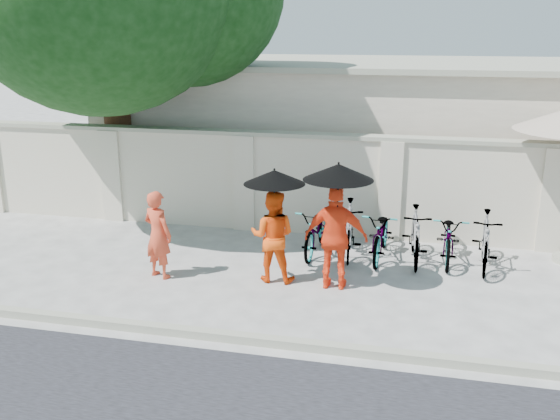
# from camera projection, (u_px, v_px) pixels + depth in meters

# --- Properties ---
(ground) EXTENTS (80.00, 80.00, 0.00)m
(ground) POSITION_uv_depth(u_px,v_px,m) (252.00, 291.00, 10.14)
(ground) COLOR beige
(kerb) EXTENTS (40.00, 0.16, 0.12)m
(kerb) POSITION_uv_depth(u_px,v_px,m) (219.00, 336.00, 8.54)
(kerb) COLOR #989985
(kerb) RESTS_ON ground
(compound_wall) EXTENTS (20.00, 0.30, 2.00)m
(compound_wall) POSITION_uv_depth(u_px,v_px,m) (341.00, 187.00, 12.64)
(compound_wall) COLOR beige
(compound_wall) RESTS_ON ground
(building_behind) EXTENTS (14.00, 6.00, 3.20)m
(building_behind) POSITION_uv_depth(u_px,v_px,m) (400.00, 130.00, 15.81)
(building_behind) COLOR beige
(building_behind) RESTS_ON ground
(monk_left) EXTENTS (0.65, 0.54, 1.52)m
(monk_left) POSITION_uv_depth(u_px,v_px,m) (158.00, 235.00, 10.51)
(monk_left) COLOR #DE4729
(monk_left) RESTS_ON ground
(monk_center) EXTENTS (0.77, 0.61, 1.56)m
(monk_center) POSITION_uv_depth(u_px,v_px,m) (273.00, 236.00, 10.36)
(monk_center) COLOR #FD500D
(monk_center) RESTS_ON ground
(parasol_center) EXTENTS (1.00, 1.00, 1.04)m
(parasol_center) POSITION_uv_depth(u_px,v_px,m) (274.00, 177.00, 9.98)
(parasol_center) COLOR black
(parasol_center) RESTS_ON ground
(monk_right) EXTENTS (1.02, 0.44, 1.73)m
(monk_right) POSITION_uv_depth(u_px,v_px,m) (336.00, 238.00, 10.03)
(monk_right) COLOR #FE4118
(monk_right) RESTS_ON ground
(parasol_right) EXTENTS (1.11, 1.11, 1.11)m
(parasol_right) POSITION_uv_depth(u_px,v_px,m) (338.00, 172.00, 9.64)
(parasol_right) COLOR black
(parasol_right) RESTS_ON ground
(bike_0) EXTENTS (0.70, 1.76, 0.91)m
(bike_0) POSITION_uv_depth(u_px,v_px,m) (317.00, 230.00, 11.72)
(bike_0) COLOR gray
(bike_0) RESTS_ON ground
(bike_1) EXTENTS (0.64, 1.75, 1.03)m
(bike_1) POSITION_uv_depth(u_px,v_px,m) (349.00, 229.00, 11.60)
(bike_1) COLOR gray
(bike_1) RESTS_ON ground
(bike_2) EXTENTS (0.71, 1.81, 0.93)m
(bike_2) POSITION_uv_depth(u_px,v_px,m) (382.00, 234.00, 11.46)
(bike_2) COLOR gray
(bike_2) RESTS_ON ground
(bike_3) EXTENTS (0.59, 1.71, 1.01)m
(bike_3) POSITION_uv_depth(u_px,v_px,m) (415.00, 236.00, 11.25)
(bike_3) COLOR gray
(bike_3) RESTS_ON ground
(bike_4) EXTENTS (0.65, 1.75, 0.91)m
(bike_4) POSITION_uv_depth(u_px,v_px,m) (449.00, 237.00, 11.31)
(bike_4) COLOR gray
(bike_4) RESTS_ON ground
(bike_5) EXTENTS (0.58, 1.70, 1.01)m
(bike_5) POSITION_uv_depth(u_px,v_px,m) (485.00, 241.00, 10.96)
(bike_5) COLOR gray
(bike_5) RESTS_ON ground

